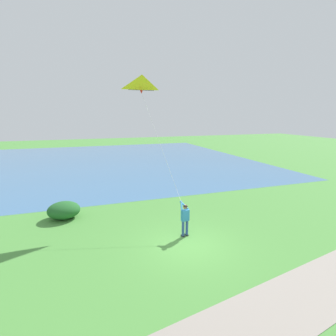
# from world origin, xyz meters

# --- Properties ---
(ground_plane) EXTENTS (120.00, 120.00, 0.00)m
(ground_plane) POSITION_xyz_m (0.00, 0.00, 0.00)
(ground_plane) COLOR #4C8E3D
(lake_water) EXTENTS (36.00, 44.00, 0.01)m
(lake_water) POSITION_xyz_m (25.18, 4.00, 0.00)
(lake_water) COLOR teal
(lake_water) RESTS_ON ground
(person_kite_flyer) EXTENTS (0.62, 0.52, 1.83)m
(person_kite_flyer) POSITION_xyz_m (0.95, -0.19, 1.05)
(person_kite_flyer) COLOR #232328
(person_kite_flyer) RESTS_ON ground
(flying_kite) EXTENTS (4.98, 1.83, 6.95)m
(flying_kite) POSITION_xyz_m (5.94, 0.74, 8.14)
(flying_kite) COLOR yellow
(lakeside_shrub) EXTENTS (1.66, 1.92, 1.05)m
(lakeside_shrub) POSITION_xyz_m (5.50, 5.92, 0.52)
(lakeside_shrub) COLOR #236028
(lakeside_shrub) RESTS_ON ground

